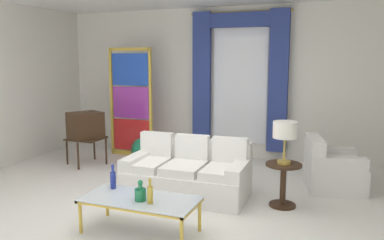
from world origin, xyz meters
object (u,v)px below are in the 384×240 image
(bottle_crystal_tall, at_px, (150,194))
(armchair_white, at_px, (330,171))
(bottle_blue_decanter, at_px, (113,179))
(stained_glass_divider, at_px, (131,105))
(round_side_table, at_px, (283,181))
(couch_white_long, at_px, (188,174))
(table_lamp_brass, at_px, (285,132))
(bottle_amber_squat, at_px, (140,193))
(vintage_tv, at_px, (85,126))
(peacock_figurine, at_px, (138,150))
(coffee_table, at_px, (140,201))

(bottle_crystal_tall, bearing_deg, armchair_white, 54.50)
(bottle_blue_decanter, height_order, stained_glass_divider, stained_glass_divider)
(bottle_crystal_tall, height_order, stained_glass_divider, stained_glass_divider)
(stained_glass_divider, xyz_separation_m, round_side_table, (3.32, -1.74, -0.70))
(couch_white_long, bearing_deg, round_side_table, 0.72)
(couch_white_long, bearing_deg, bottle_blue_decanter, -112.65)
(round_side_table, distance_m, table_lamp_brass, 0.67)
(armchair_white, relative_size, table_lamp_brass, 1.71)
(bottle_amber_squat, bearing_deg, vintage_tv, 136.32)
(bottle_blue_decanter, bearing_deg, couch_white_long, 67.35)
(vintage_tv, xyz_separation_m, round_side_table, (3.77, -0.82, -0.37))
(couch_white_long, bearing_deg, vintage_tv, 160.71)
(vintage_tv, bearing_deg, bottle_crystal_tall, -42.57)
(peacock_figurine, height_order, table_lamp_brass, table_lamp_brass)
(coffee_table, bearing_deg, round_side_table, 45.02)
(bottle_amber_squat, xyz_separation_m, round_side_table, (1.36, 1.48, -0.14))
(bottle_amber_squat, relative_size, armchair_white, 0.24)
(couch_white_long, bearing_deg, stained_glass_divider, 138.06)
(couch_white_long, height_order, round_side_table, couch_white_long)
(round_side_table, height_order, table_lamp_brass, table_lamp_brass)
(bottle_crystal_tall, xyz_separation_m, stained_glass_divider, (-2.10, 3.26, 0.53))
(armchair_white, bearing_deg, round_side_table, -120.03)
(bottle_amber_squat, height_order, armchair_white, armchair_white)
(vintage_tv, height_order, stained_glass_divider, stained_glass_divider)
(table_lamp_brass, bearing_deg, bottle_crystal_tall, -128.72)
(bottle_amber_squat, relative_size, vintage_tv, 0.18)
(armchair_white, bearing_deg, bottle_amber_squat, -128.13)
(bottle_crystal_tall, distance_m, armchair_white, 3.10)
(couch_white_long, height_order, coffee_table, couch_white_long)
(couch_white_long, relative_size, round_side_table, 2.99)
(coffee_table, xyz_separation_m, peacock_figurine, (-1.59, 2.83, -0.15))
(coffee_table, distance_m, vintage_tv, 3.27)
(bottle_crystal_tall, height_order, table_lamp_brass, table_lamp_brass)
(couch_white_long, relative_size, bottle_amber_squat, 7.50)
(coffee_table, bearing_deg, table_lamp_brass, 45.02)
(bottle_crystal_tall, bearing_deg, peacock_figurine, 121.11)
(couch_white_long, distance_m, stained_glass_divider, 2.73)
(coffee_table, xyz_separation_m, bottle_crystal_tall, (0.19, -0.11, 0.15))
(bottle_crystal_tall, xyz_separation_m, bottle_amber_squat, (-0.14, 0.05, -0.03))
(bottle_blue_decanter, bearing_deg, bottle_crystal_tall, -23.88)
(couch_white_long, distance_m, peacock_figurine, 2.18)
(bottle_blue_decanter, distance_m, vintage_tv, 2.81)
(bottle_blue_decanter, xyz_separation_m, peacock_figurine, (-1.12, 2.66, -0.31))
(peacock_figurine, bearing_deg, bottle_amber_squat, -60.62)
(bottle_crystal_tall, bearing_deg, coffee_table, 149.20)
(coffee_table, relative_size, vintage_tv, 0.99)
(coffee_table, relative_size, round_side_table, 2.24)
(couch_white_long, height_order, bottle_blue_decanter, couch_white_long)
(armchair_white, height_order, round_side_table, armchair_white)
(bottle_amber_squat, height_order, round_side_table, bottle_amber_squat)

